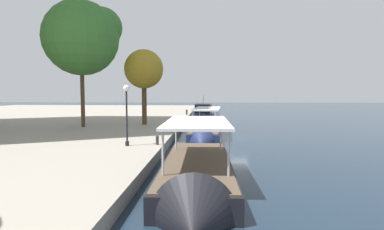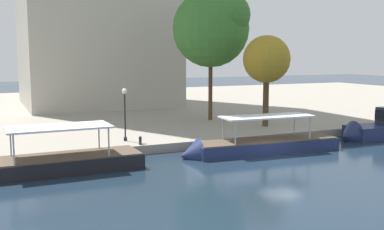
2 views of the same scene
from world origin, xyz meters
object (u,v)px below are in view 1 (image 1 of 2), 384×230
motor_yacht_2 (203,117)px  tree_1 (144,69)px  tour_boat_1 (207,134)px  tour_boat_0 (197,179)px  mooring_bollard_1 (187,112)px  tree_2 (83,36)px  mooring_bollard_0 (157,140)px  lamp_post (127,108)px

motor_yacht_2 → tree_1: 12.80m
tour_boat_1 → tour_boat_0: bearing=2.4°
motor_yacht_2 → mooring_bollard_1: size_ratio=12.61×
tour_boat_0 → mooring_bollard_1: (36.98, 3.00, 0.74)m
mooring_bollard_1 → tree_2: tree_2 is taller
tour_boat_1 → tree_1: tree_1 is taller
tree_1 → mooring_bollard_1: bearing=-13.2°
mooring_bollard_0 → tree_1: (13.57, 3.77, 5.91)m
lamp_post → tree_2: size_ratio=0.31×
mooring_bollard_1 → tree_2: bearing=153.2°
tour_boat_0 → motor_yacht_2: size_ratio=1.05×
tour_boat_1 → lamp_post: lamp_post is taller
mooring_bollard_0 → motor_yacht_2: bearing=-7.1°
tour_boat_0 → lamp_post: bearing=-144.5°
motor_yacht_2 → mooring_bollard_1: (6.97, 2.80, 0.36)m
mooring_bollard_1 → tree_1: size_ratio=0.10×
motor_yacht_2 → lamp_post: lamp_post is taller
motor_yacht_2 → tree_2: (-11.89, 12.33, 9.44)m
tour_boat_0 → motor_yacht_2: (30.01, 0.20, 0.38)m
tour_boat_1 → motor_yacht_2: (14.64, 0.58, 0.44)m
lamp_post → tree_2: tree_2 is taller
tour_boat_1 → lamp_post: size_ratio=3.11×
tree_2 → tree_1: bearing=-64.0°
tour_boat_1 → lamp_post: bearing=-28.1°
tour_boat_0 → tree_1: tree_1 is taller
motor_yacht_2 → mooring_bollard_1: bearing=-154.1°
tour_boat_0 → tree_1: size_ratio=1.35×
lamp_post → mooring_bollard_1: bearing=-3.7°
motor_yacht_2 → mooring_bollard_0: (-22.65, 2.81, 0.25)m
tour_boat_0 → mooring_bollard_1: tour_boat_0 is taller
mooring_bollard_0 → lamp_post: 3.01m
mooring_bollard_0 → lamp_post: bearing=106.3°
tour_boat_0 → tree_2: 24.12m
mooring_bollard_0 → tour_boat_0: bearing=-157.8°
lamp_post → tree_2: (11.34, 7.56, 6.98)m
motor_yacht_2 → mooring_bollard_0: bearing=-3.1°
motor_yacht_2 → lamp_post: size_ratio=2.65×
tree_1 → tree_2: 7.19m
tour_boat_0 → lamp_post: 8.87m
mooring_bollard_1 → tree_2: (-18.86, 9.53, 9.08)m
mooring_bollard_0 → lamp_post: size_ratio=0.16×
mooring_bollard_0 → mooring_bollard_1: mooring_bollard_1 is taller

